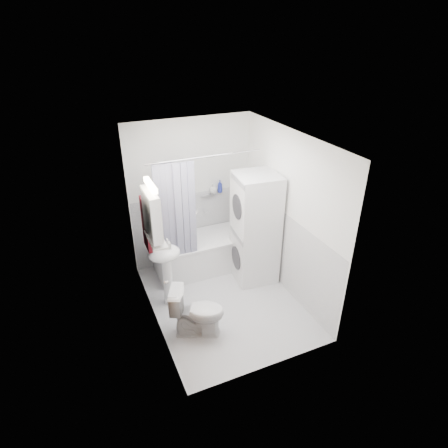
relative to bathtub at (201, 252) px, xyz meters
name	(u,v)px	position (x,y,z in m)	size (l,w,h in m)	color
floor	(224,301)	(0.00, -0.92, -0.31)	(2.60, 2.60, 0.00)	silver
room_walls	(224,209)	(0.00, -0.92, 1.17)	(2.60, 2.60, 2.60)	white
wainscot	(216,256)	(0.00, -0.63, 0.29)	(1.98, 2.58, 2.58)	white
door	(167,282)	(-0.95, -1.47, 0.69)	(0.05, 2.00, 2.00)	brown
bathtub	(201,252)	(0.00, 0.00, 0.00)	(1.48, 0.70, 0.57)	white
tub_spout	(204,210)	(0.20, 0.33, 0.57)	(0.04, 0.04, 0.12)	silver
curtain_rod	(205,157)	(0.00, -0.29, 1.69)	(0.02, 0.02, 1.66)	silver
shower_curtain	(176,212)	(-0.46, -0.29, 0.94)	(0.55, 0.02, 1.45)	#131645
sink	(165,262)	(-0.75, -0.63, 0.39)	(0.44, 0.37, 1.04)	white
medicine_cabinet	(152,213)	(-0.90, -0.82, 1.25)	(0.13, 0.50, 0.71)	white
shelf	(156,239)	(-0.89, -0.82, 0.89)	(0.18, 0.54, 0.03)	silver
shower_caddy	(207,195)	(0.25, 0.32, 0.84)	(0.22, 0.06, 0.02)	silver
towel	(146,223)	(-0.93, -0.52, 0.98)	(0.07, 0.30, 0.74)	#621010
washer_dryer	(255,229)	(0.68, -0.54, 0.55)	(0.68, 0.67, 1.73)	white
toilet	(198,312)	(-0.56, -1.36, 0.03)	(0.38, 0.69, 0.67)	white
soap_pump	(168,247)	(-0.71, -0.67, 0.64)	(0.08, 0.17, 0.08)	gray
shelf_bottle	(159,242)	(-0.89, -0.97, 0.94)	(0.07, 0.18, 0.07)	gray
shelf_cup	(153,231)	(-0.89, -0.70, 0.95)	(0.10, 0.09, 0.10)	gray
shampoo_a	(213,190)	(0.35, 0.32, 0.91)	(0.13, 0.17, 0.13)	gray
shampoo_b	(220,190)	(0.47, 0.32, 0.89)	(0.08, 0.21, 0.08)	#263298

